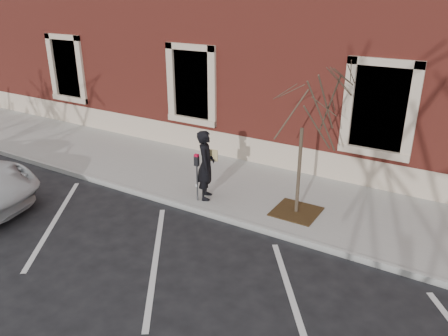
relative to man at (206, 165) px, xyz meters
The scene contains 9 objects.
ground 1.33m from the man, 46.92° to the right, with size 120.00×120.00×0.00m, color #28282B.
sidewalk_near 1.64m from the man, 65.86° to the left, with size 40.00×3.50×0.15m, color #9D9993.
curb_near 1.29m from the man, 49.33° to the right, with size 40.00×0.12×0.15m, color #9E9E99.
parking_stripes 3.02m from the man, 79.15° to the right, with size 28.00×4.40×0.01m, color silver, non-canonical shape.
building_civic 7.76m from the man, 85.77° to the left, with size 40.00×8.62×8.00m.
man is the anchor object (origin of this frame).
parking_meter 0.28m from the man, 112.78° to the right, with size 0.12×0.09×1.29m.
tree_grate 2.58m from the man, 11.30° to the left, with size 1.09×1.09×0.03m, color #3F2C14.
sapling 3.04m from the man, 11.30° to the left, with size 2.38×2.38×3.97m.
Camera 1 is at (5.31, -8.14, 5.31)m, focal length 35.00 mm.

